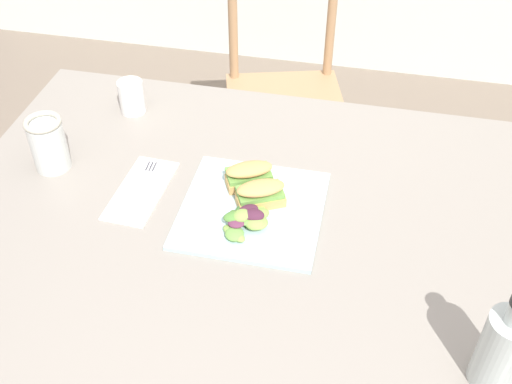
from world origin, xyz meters
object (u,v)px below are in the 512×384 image
at_px(plate_lunch, 252,210).
at_px(sandwich_half_front, 261,193).
at_px(dining_table, 235,258).
at_px(bottle_cold_brew, 500,352).
at_px(mason_jar_iced_tea, 49,146).
at_px(cup_extra_side, 132,97).
at_px(fork_on_napkin, 143,184).
at_px(sandwich_half_back, 249,175).
at_px(chair_wooden_far, 285,96).

xyz_separation_m(plate_lunch, sandwich_half_front, (0.01, 0.02, 0.03)).
bearing_deg(dining_table, bottle_cold_brew, -28.55).
bearing_deg(plate_lunch, bottle_cold_brew, -33.20).
xyz_separation_m(mason_jar_iced_tea, cup_extra_side, (0.10, 0.25, -0.02)).
xyz_separation_m(dining_table, mason_jar_iced_tea, (-0.44, 0.09, 0.18)).
relative_size(dining_table, plate_lunch, 4.21).
height_order(fork_on_napkin, cup_extra_side, cup_extra_side).
xyz_separation_m(sandwich_half_back, bottle_cold_brew, (0.49, -0.38, 0.03)).
xyz_separation_m(bottle_cold_brew, cup_extra_side, (-0.84, 0.60, -0.03)).
relative_size(chair_wooden_far, sandwich_half_back, 7.60).
distance_m(plate_lunch, mason_jar_iced_tea, 0.48).
bearing_deg(mason_jar_iced_tea, plate_lunch, -6.26).
bearing_deg(bottle_cold_brew, sandwich_half_front, 144.43).
bearing_deg(fork_on_napkin, bottle_cold_brew, -24.97).
xyz_separation_m(sandwich_half_front, mason_jar_iced_tea, (-0.49, 0.03, 0.02)).
bearing_deg(plate_lunch, mason_jar_iced_tea, 173.74).
height_order(dining_table, mason_jar_iced_tea, mason_jar_iced_tea).
height_order(sandwich_half_front, cup_extra_side, cup_extra_side).
relative_size(sandwich_half_back, mason_jar_iced_tea, 0.89).
height_order(chair_wooden_far, fork_on_napkin, chair_wooden_far).
bearing_deg(dining_table, plate_lunch, 46.55).
bearing_deg(fork_on_napkin, dining_table, -16.09).
bearing_deg(sandwich_half_back, mason_jar_iced_tea, -177.46).
xyz_separation_m(fork_on_napkin, bottle_cold_brew, (0.72, -0.33, 0.07)).
distance_m(dining_table, mason_jar_iced_tea, 0.49).
xyz_separation_m(chair_wooden_far, sandwich_half_back, (0.06, -0.82, 0.33)).
distance_m(plate_lunch, sandwich_half_back, 0.08).
bearing_deg(sandwich_half_front, chair_wooden_far, 96.28).
height_order(sandwich_half_back, bottle_cold_brew, bottle_cold_brew).
bearing_deg(mason_jar_iced_tea, sandwich_half_back, 2.54).
bearing_deg(cup_extra_side, mason_jar_iced_tea, -111.86).
xyz_separation_m(sandwich_half_front, fork_on_napkin, (-0.27, 0.01, -0.03)).
relative_size(dining_table, sandwich_half_back, 10.83).
bearing_deg(plate_lunch, cup_extra_side, 141.40).
height_order(plate_lunch, bottle_cold_brew, bottle_cold_brew).
bearing_deg(plate_lunch, dining_table, -133.45).
height_order(chair_wooden_far, bottle_cold_brew, bottle_cold_brew).
xyz_separation_m(fork_on_napkin, mason_jar_iced_tea, (-0.22, 0.02, 0.05)).
distance_m(sandwich_half_front, sandwich_half_back, 0.07).
bearing_deg(fork_on_napkin, plate_lunch, -6.72).
xyz_separation_m(sandwich_half_front, bottle_cold_brew, (0.45, -0.32, 0.03)).
relative_size(bottle_cold_brew, mason_jar_iced_tea, 1.59).
distance_m(chair_wooden_far, mason_jar_iced_tea, 0.99).
relative_size(chair_wooden_far, plate_lunch, 2.95).
xyz_separation_m(chair_wooden_far, fork_on_napkin, (-0.17, -0.87, 0.30)).
bearing_deg(sandwich_half_back, fork_on_napkin, -169.51).
distance_m(plate_lunch, cup_extra_side, 0.48).
relative_size(chair_wooden_far, fork_on_napkin, 4.69).
xyz_separation_m(dining_table, chair_wooden_far, (-0.05, 0.93, -0.17)).
height_order(sandwich_half_back, cup_extra_side, cup_extra_side).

